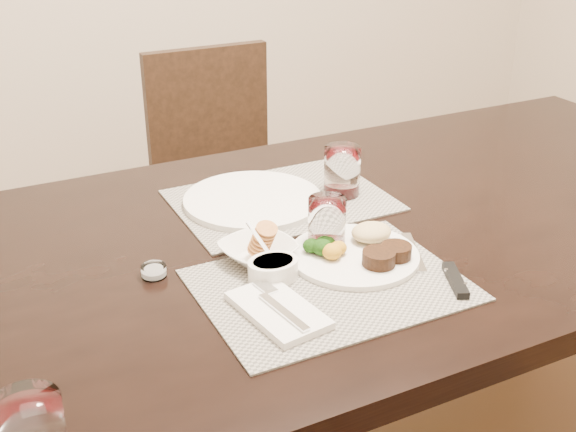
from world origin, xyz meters
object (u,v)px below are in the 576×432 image
dinner_plate (360,251)px  steak_knife (445,273)px  far_plate (253,200)px  chair_far (222,173)px  wine_glass_near (327,225)px  cracker_bowl (258,250)px

dinner_plate → steak_knife: dinner_plate is taller
far_plate → chair_far: bearing=73.8°
far_plate → wine_glass_near: bearing=-79.6°
steak_knife → cracker_bowl: (-0.28, 0.21, 0.01)m
chair_far → wine_glass_near: 1.06m
dinner_plate → cracker_bowl: size_ratio=1.51×
steak_knife → far_plate: bearing=135.9°
cracker_bowl → chair_far: bearing=72.5°
chair_far → far_plate: size_ratio=2.94×
dinner_plate → far_plate: 0.33m
far_plate → dinner_plate: bearing=-75.7°
dinner_plate → steak_knife: size_ratio=0.96×
chair_far → far_plate: bearing=-106.2°
dinner_plate → cracker_bowl: (-0.18, 0.08, 0.00)m
chair_far → steak_knife: size_ratio=3.53×
cracker_bowl → far_plate: bearing=68.2°
steak_knife → cracker_bowl: size_ratio=1.57×
chair_far → far_plate: chair_far is taller
steak_knife → cracker_bowl: bearing=166.9°
wine_glass_near → far_plate: size_ratio=0.33×
chair_far → wine_glass_near: (-0.17, -1.01, 0.30)m
wine_glass_near → cracker_bowl: bearing=175.3°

